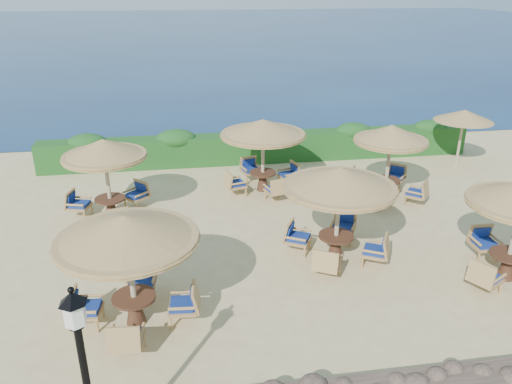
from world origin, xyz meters
The scene contains 9 objects.
ground centered at (0.00, 0.00, 0.00)m, with size 120.00×120.00×0.00m, color #D1BE84.
sea centered at (0.00, 70.00, 0.00)m, with size 160.00×160.00×0.00m, color #0B214B.
hedge centered at (0.00, 7.20, 0.60)m, with size 18.00×0.90×1.20m, color #154317.
extra_parasol centered at (7.80, 5.20, 2.17)m, with size 2.30×2.30×2.41m.
cafe_set_0 centered at (-4.50, -3.15, 1.88)m, with size 3.04×3.04×2.65m.
cafe_set_1 centered at (0.73, -1.07, 1.88)m, with size 3.02×3.02×2.65m.
cafe_set_3 centered at (-5.63, 2.45, 1.86)m, with size 2.74×2.74×2.65m.
cafe_set_4 centered at (-0.44, 4.02, 1.88)m, with size 3.03×3.03×2.65m.
cafe_set_5 centered at (3.69, 2.65, 1.73)m, with size 2.59×2.59×2.65m.
Camera 1 is at (-3.24, -12.59, 7.05)m, focal length 35.00 mm.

